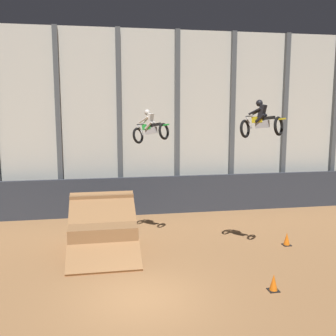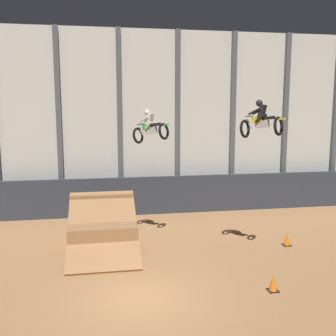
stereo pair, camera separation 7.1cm
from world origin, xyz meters
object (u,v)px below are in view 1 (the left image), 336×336
(traffic_cone_arena_edge, at_px, (287,239))
(rider_bike_right_air, at_px, (261,122))
(traffic_cone_near_ramp, at_px, (274,283))
(dirt_ramp, at_px, (103,230))
(rider_bike_left_air, at_px, (150,128))

(traffic_cone_arena_edge, bearing_deg, rider_bike_right_air, -146.44)
(traffic_cone_arena_edge, bearing_deg, traffic_cone_near_ramp, -121.93)
(dirt_ramp, relative_size, rider_bike_right_air, 2.52)
(rider_bike_left_air, bearing_deg, rider_bike_right_air, -82.31)
(traffic_cone_near_ramp, bearing_deg, dirt_ramp, 137.14)
(traffic_cone_near_ramp, bearing_deg, rider_bike_right_air, 78.88)
(rider_bike_right_air, xyz_separation_m, traffic_cone_arena_edge, (1.99, 1.32, -5.31))
(rider_bike_left_air, relative_size, rider_bike_right_air, 1.01)
(dirt_ramp, height_order, rider_bike_left_air, rider_bike_left_air)
(rider_bike_left_air, xyz_separation_m, traffic_cone_arena_edge, (5.95, -1.44, -4.94))
(rider_bike_left_air, distance_m, rider_bike_right_air, 4.84)
(rider_bike_right_air, bearing_deg, traffic_cone_arena_edge, -7.92)
(dirt_ramp, relative_size, traffic_cone_near_ramp, 7.24)
(rider_bike_left_air, bearing_deg, traffic_cone_near_ramp, -105.50)
(traffic_cone_near_ramp, bearing_deg, rider_bike_left_air, 122.00)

